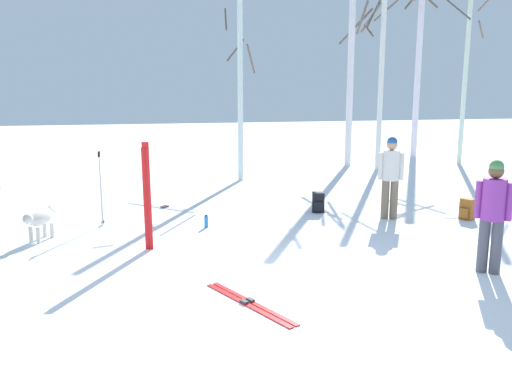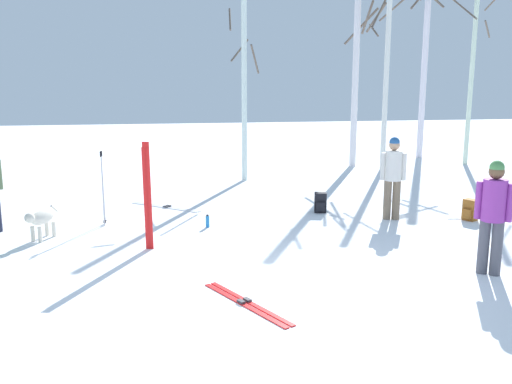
{
  "view_description": "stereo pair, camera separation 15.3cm",
  "coord_description": "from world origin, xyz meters",
  "px_view_note": "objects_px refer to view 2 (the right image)",
  "views": [
    {
      "loc": [
        -1.69,
        -7.15,
        2.85
      ],
      "look_at": [
        0.02,
        1.8,
        1.0
      ],
      "focal_mm": 38.84,
      "sensor_mm": 36.0,
      "label": 1
    },
    {
      "loc": [
        -1.54,
        -7.18,
        2.85
      ],
      "look_at": [
        0.02,
        1.8,
        1.0
      ],
      "focal_mm": 38.84,
      "sensor_mm": 36.0,
      "label": 2
    }
  ],
  "objects_px": {
    "birch_tree_1": "(244,82)",
    "person_2": "(493,210)",
    "ski_poles_1": "(103,186)",
    "person_1": "(393,173)",
    "water_bottle_0": "(208,221)",
    "backpack_2": "(320,203)",
    "birch_tree_2": "(357,56)",
    "dog": "(41,219)",
    "birch_tree_3": "(386,73)",
    "ski_pair_planted_0": "(147,197)",
    "birch_tree_4": "(425,59)",
    "birch_tree_5": "(474,51)",
    "ski_pair_lying_1": "(166,207)",
    "ski_pair_lying_0": "(246,303)",
    "backpack_1": "(470,210)"
  },
  "relations": [
    {
      "from": "ski_pair_lying_0",
      "to": "person_2",
      "type": "bearing_deg",
      "value": 7.67
    },
    {
      "from": "ski_pair_planted_0",
      "to": "backpack_2",
      "type": "height_order",
      "value": "ski_pair_planted_0"
    },
    {
      "from": "person_1",
      "to": "person_2",
      "type": "xyz_separation_m",
      "value": [
        0.08,
        -3.38,
        0.0
      ]
    },
    {
      "from": "ski_poles_1",
      "to": "birch_tree_4",
      "type": "relative_size",
      "value": 0.21
    },
    {
      "from": "ski_pair_planted_0",
      "to": "ski_poles_1",
      "type": "bearing_deg",
      "value": 116.79
    },
    {
      "from": "birch_tree_1",
      "to": "ski_pair_planted_0",
      "type": "bearing_deg",
      "value": -112.57
    },
    {
      "from": "person_2",
      "to": "water_bottle_0",
      "type": "distance_m",
      "value": 5.24
    },
    {
      "from": "dog",
      "to": "birch_tree_2",
      "type": "xyz_separation_m",
      "value": [
        8.56,
        7.42,
        3.23
      ]
    },
    {
      "from": "ski_pair_lying_0",
      "to": "birch_tree_1",
      "type": "xyz_separation_m",
      "value": [
        1.34,
        8.92,
        2.78
      ]
    },
    {
      "from": "birch_tree_3",
      "to": "birch_tree_4",
      "type": "xyz_separation_m",
      "value": [
        2.5,
        2.5,
        0.54
      ]
    },
    {
      "from": "person_1",
      "to": "birch_tree_4",
      "type": "xyz_separation_m",
      "value": [
        4.84,
        8.65,
        2.62
      ]
    },
    {
      "from": "water_bottle_0",
      "to": "ski_pair_lying_0",
      "type": "bearing_deg",
      "value": -87.59
    },
    {
      "from": "water_bottle_0",
      "to": "birch_tree_4",
      "type": "bearing_deg",
      "value": 44.93
    },
    {
      "from": "person_1",
      "to": "water_bottle_0",
      "type": "bearing_deg",
      "value": 179.88
    },
    {
      "from": "birch_tree_1",
      "to": "birch_tree_3",
      "type": "height_order",
      "value": "birch_tree_3"
    },
    {
      "from": "backpack_1",
      "to": "backpack_2",
      "type": "distance_m",
      "value": 3.09
    },
    {
      "from": "birch_tree_1",
      "to": "birch_tree_2",
      "type": "bearing_deg",
      "value": 26.92
    },
    {
      "from": "dog",
      "to": "ski_pair_lying_1",
      "type": "xyz_separation_m",
      "value": [
        2.24,
        2.24,
        -0.38
      ]
    },
    {
      "from": "person_1",
      "to": "person_2",
      "type": "height_order",
      "value": "same"
    },
    {
      "from": "person_2",
      "to": "birch_tree_5",
      "type": "bearing_deg",
      "value": 61.37
    },
    {
      "from": "birch_tree_2",
      "to": "person_1",
      "type": "bearing_deg",
      "value": -103.52
    },
    {
      "from": "ski_pair_lying_1",
      "to": "birch_tree_2",
      "type": "distance_m",
      "value": 8.93
    },
    {
      "from": "person_1",
      "to": "ski_poles_1",
      "type": "xyz_separation_m",
      "value": [
        -5.84,
        0.55,
        -0.19
      ]
    },
    {
      "from": "backpack_2",
      "to": "ski_pair_lying_0",
      "type": "bearing_deg",
      "value": -116.76
    },
    {
      "from": "ski_poles_1",
      "to": "water_bottle_0",
      "type": "height_order",
      "value": "ski_poles_1"
    },
    {
      "from": "birch_tree_2",
      "to": "birch_tree_3",
      "type": "xyz_separation_m",
      "value": [
        0.64,
        -0.93,
        -0.56
      ]
    },
    {
      "from": "ski_pair_planted_0",
      "to": "ski_pair_lying_0",
      "type": "relative_size",
      "value": 1.12
    },
    {
      "from": "birch_tree_2",
      "to": "birch_tree_5",
      "type": "bearing_deg",
      "value": -4.79
    },
    {
      "from": "person_1",
      "to": "birch_tree_2",
      "type": "xyz_separation_m",
      "value": [
        1.7,
        7.08,
        2.63
      ]
    },
    {
      "from": "birch_tree_5",
      "to": "birch_tree_2",
      "type": "bearing_deg",
      "value": 175.21
    },
    {
      "from": "ski_poles_1",
      "to": "birch_tree_2",
      "type": "xyz_separation_m",
      "value": [
        7.54,
        6.53,
        2.82
      ]
    },
    {
      "from": "person_2",
      "to": "dog",
      "type": "relative_size",
      "value": 2.09
    },
    {
      "from": "birch_tree_4",
      "to": "birch_tree_5",
      "type": "distance_m",
      "value": 2.05
    },
    {
      "from": "birch_tree_1",
      "to": "ski_poles_1",
      "type": "bearing_deg",
      "value": -128.09
    },
    {
      "from": "ski_poles_1",
      "to": "birch_tree_3",
      "type": "relative_size",
      "value": 0.25
    },
    {
      "from": "birch_tree_3",
      "to": "person_2",
      "type": "bearing_deg",
      "value": -103.32
    },
    {
      "from": "ski_pair_lying_0",
      "to": "backpack_2",
      "type": "height_order",
      "value": "backpack_2"
    },
    {
      "from": "backpack_2",
      "to": "birch_tree_2",
      "type": "xyz_separation_m",
      "value": [
        2.98,
        6.25,
        3.4
      ]
    },
    {
      "from": "ski_pair_planted_0",
      "to": "birch_tree_4",
      "type": "xyz_separation_m",
      "value": [
        9.77,
        9.89,
        2.68
      ]
    },
    {
      "from": "person_1",
      "to": "dog",
      "type": "height_order",
      "value": "person_1"
    },
    {
      "from": "birch_tree_1",
      "to": "person_2",
      "type": "bearing_deg",
      "value": -74.06
    },
    {
      "from": "backpack_1",
      "to": "backpack_2",
      "type": "relative_size",
      "value": 1.0
    },
    {
      "from": "person_2",
      "to": "water_bottle_0",
      "type": "xyz_separation_m",
      "value": [
        -3.91,
        3.39,
        -0.86
      ]
    },
    {
      "from": "person_1",
      "to": "water_bottle_0",
      "type": "distance_m",
      "value": 3.92
    },
    {
      "from": "birch_tree_2",
      "to": "backpack_2",
      "type": "bearing_deg",
      "value": -115.53
    },
    {
      "from": "ski_pair_planted_0",
      "to": "birch_tree_2",
      "type": "xyz_separation_m",
      "value": [
        6.63,
        8.33,
        2.7
      ]
    },
    {
      "from": "ski_pair_lying_1",
      "to": "birch_tree_5",
      "type": "height_order",
      "value": "birch_tree_5"
    },
    {
      "from": "ski_pair_planted_0",
      "to": "birch_tree_3",
      "type": "xyz_separation_m",
      "value": [
        7.27,
        7.39,
        2.13
      ]
    },
    {
      "from": "dog",
      "to": "birch_tree_3",
      "type": "height_order",
      "value": "birch_tree_3"
    },
    {
      "from": "birch_tree_5",
      "to": "ski_poles_1",
      "type": "bearing_deg",
      "value": -151.56
    }
  ]
}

